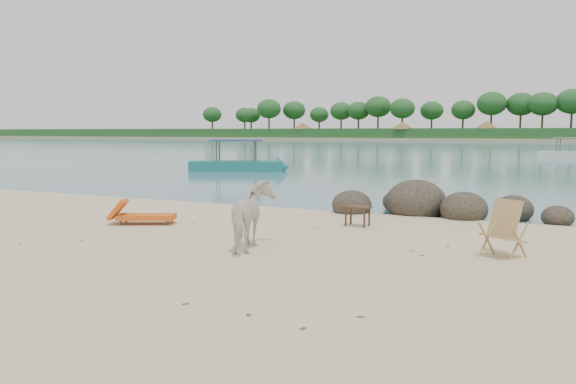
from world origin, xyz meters
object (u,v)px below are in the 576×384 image
lounge_chair (146,215)px  boat_near (236,145)px  side_table (357,217)px  boulders (431,206)px  cow (253,217)px  deck_chair (503,231)px

lounge_chair → boat_near: size_ratio=0.28×
side_table → boulders: bearing=73.9°
side_table → lounge_chair: 5.29m
side_table → lounge_chair: lounge_chair is taller
cow → deck_chair: size_ratio=1.52×
side_table → deck_chair: bearing=-24.7°
cow → boat_near: boat_near is taller
lounge_chair → deck_chair: size_ratio=1.71×
side_table → boat_near: boat_near is taller
boulders → lounge_chair: size_ratio=3.56×
lounge_chair → side_table: bearing=-5.0°
boulders → boat_near: boat_near is taller
boulders → lounge_chair: (-6.12, -4.93, 0.03)m
boat_near → deck_chair: bearing=-71.9°
lounge_chair → boulders: bearing=12.2°
cow → deck_chair: bearing=178.6°
lounge_chair → deck_chair: bearing=-27.5°
boulders → cow: (-2.19, -6.47, 0.43)m
boulders → boat_near: (-14.27, 13.28, 1.30)m
boat_near → boulders: bearing=-67.0°
boulders → boat_near: bearing=137.1°
lounge_chair → deck_chair: (8.44, -0.13, 0.25)m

